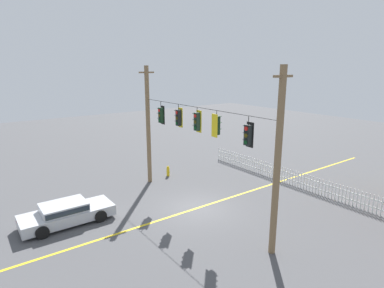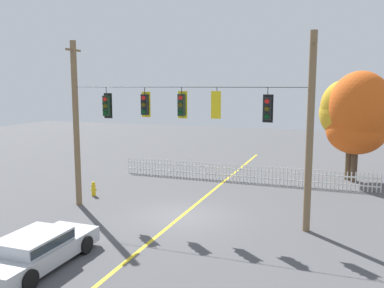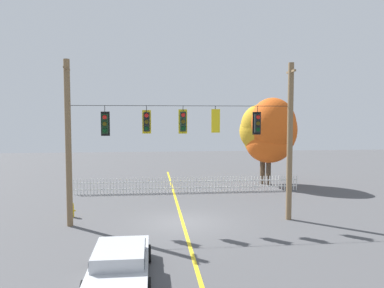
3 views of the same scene
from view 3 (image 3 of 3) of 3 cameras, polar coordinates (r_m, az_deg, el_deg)
ground at (r=19.58m, az=-1.42°, el=-11.75°), size 80.00×80.00×0.00m
lane_centerline_stripe at (r=19.58m, az=-1.42°, el=-11.74°), size 0.16×36.00×0.01m
signal_support_span at (r=18.88m, az=-1.44°, el=0.37°), size 11.40×1.10×8.11m
traffic_signal_southbound_primary at (r=18.93m, az=-12.99°, el=3.01°), size 0.43×0.38×1.48m
traffic_signal_northbound_primary at (r=18.79m, az=-6.86°, el=3.35°), size 0.43×0.38×1.38m
traffic_signal_westbound_side at (r=18.86m, az=-1.37°, el=3.42°), size 0.43×0.38×1.39m
traffic_signal_eastbound_side at (r=19.04m, az=3.53°, el=3.51°), size 0.43×0.38×1.34m
traffic_signal_northbound_secondary at (r=19.54m, az=9.83°, el=3.11°), size 0.43×0.38×1.46m
white_picket_fence at (r=26.99m, az=-0.50°, el=-6.17°), size 15.96×0.06×1.09m
autumn_maple_near_fence at (r=30.58m, az=10.52°, el=1.92°), size 3.90×3.58×6.33m
autumn_maple_mid at (r=30.13m, az=11.85°, el=1.82°), size 4.03×3.87×6.85m
parked_car at (r=13.13m, az=-10.79°, el=-17.11°), size 2.01×4.63×1.15m
fire_hydrant at (r=21.48m, az=-17.66°, el=-9.45°), size 0.38×0.22×0.79m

